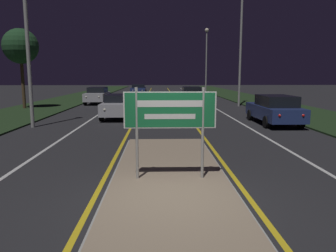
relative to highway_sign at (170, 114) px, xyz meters
name	(u,v)px	position (x,y,z in m)	size (l,w,h in m)	color
ground_plane	(172,200)	(0.00, -1.15, -1.65)	(160.00, 160.00, 0.00)	#232326
median_island	(170,180)	(0.00, 0.00, -1.61)	(2.88, 9.90, 0.10)	#999993
verge_left	(43,107)	(-9.50, 18.85, -1.61)	(5.00, 100.00, 0.08)	#1E3319
verge_right	(277,106)	(9.50, 18.85, -1.61)	(5.00, 100.00, 0.08)	#1E3319
centre_line_yellow_left	(144,102)	(-1.63, 23.85, -1.65)	(0.12, 70.00, 0.01)	gold
centre_line_yellow_right	(178,102)	(1.63, 23.85, -1.65)	(0.12, 70.00, 0.01)	gold
lane_line_white_left	(117,102)	(-4.20, 23.85, -1.65)	(0.12, 70.00, 0.01)	silver
lane_line_white_right	(204,102)	(4.20, 23.85, -1.65)	(0.12, 70.00, 0.01)	silver
edge_line_white_left	(86,102)	(-7.20, 23.85, -1.65)	(0.10, 70.00, 0.01)	silver
edge_line_white_right	(235,102)	(7.20, 23.85, -1.65)	(0.10, 70.00, 0.01)	silver
highway_sign	(170,114)	(0.00, 0.00, 0.00)	(2.17, 0.07, 2.18)	#9E9E99
streetlight_left_near	(26,21)	(-6.51, 8.64, 3.43)	(0.44, 0.44, 8.45)	#9E9E99
streetlight_right_near	(241,23)	(6.47, 19.49, 5.10)	(0.53, 0.53, 10.70)	#9E9E99
streetlight_right_far	(206,51)	(6.44, 38.41, 4.19)	(0.54, 0.54, 8.93)	#9E9E99
car_receding_0	(275,109)	(5.86, 9.37, -0.87)	(1.92, 4.65, 1.52)	navy
car_receding_1	(191,95)	(2.71, 21.81, -0.84)	(1.87, 4.31, 1.55)	black
car_approaching_0	(120,106)	(-2.59, 12.14, -0.91)	(1.98, 4.36, 1.41)	#B7B7BC
car_approaching_1	(97,95)	(-5.77, 22.22, -0.87)	(1.85, 4.41, 1.49)	#B7B7BC
car_approaching_2	(139,89)	(-2.83, 35.62, -0.92)	(1.98, 4.79, 1.38)	navy
roadside_palm_left	(20,47)	(-10.43, 17.48, 2.99)	(2.58, 2.58, 5.89)	#4C3823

